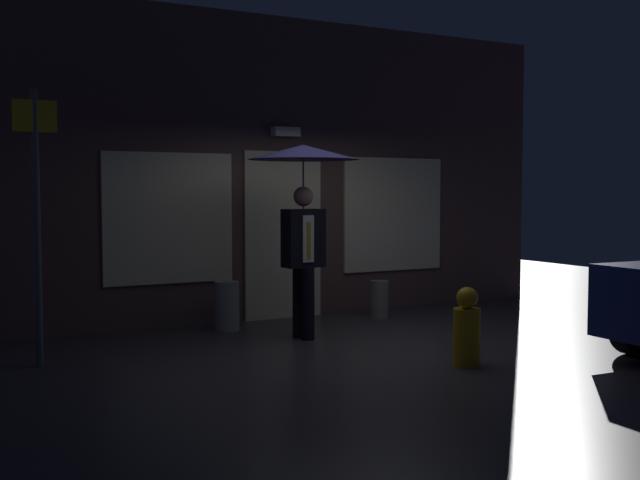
{
  "coord_description": "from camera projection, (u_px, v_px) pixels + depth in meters",
  "views": [
    {
      "loc": [
        -4.5,
        -7.05,
        1.68
      ],
      "look_at": [
        -0.22,
        0.78,
        1.12
      ],
      "focal_mm": 43.78,
      "sensor_mm": 36.0,
      "label": 1
    }
  ],
  "objects": [
    {
      "name": "person_with_umbrella",
      "position": [
        303.0,
        185.0,
        8.79
      ],
      "size": [
        1.26,
        1.26,
        2.2
      ],
      "rotation": [
        0.0,
        0.0,
        0.05
      ],
      "color": "black",
      "rests_on": "ground"
    },
    {
      "name": "fire_hydrant",
      "position": [
        467.0,
        330.0,
        7.48
      ],
      "size": [
        0.26,
        0.26,
        0.76
      ],
      "color": "gold",
      "rests_on": "ground"
    },
    {
      "name": "sidewalk_bollard",
      "position": [
        379.0,
        299.0,
        10.32
      ],
      "size": [
        0.25,
        0.25,
        0.5
      ],
      "primitive_type": "cylinder",
      "color": "slate",
      "rests_on": "ground"
    },
    {
      "name": "ground_plane",
      "position": [
        372.0,
        346.0,
        8.43
      ],
      "size": [
        18.0,
        18.0,
        0.0
      ],
      "primitive_type": "plane",
      "color": "#38353A"
    },
    {
      "name": "street_sign_post",
      "position": [
        37.0,
        212.0,
        7.38
      ],
      "size": [
        0.4,
        0.07,
        2.63
      ],
      "color": "#595B60",
      "rests_on": "ground"
    },
    {
      "name": "building_facade",
      "position": [
        278.0,
        170.0,
        10.36
      ],
      "size": [
        8.38,
        0.48,
        3.95
      ],
      "color": "brown",
      "rests_on": "ground"
    },
    {
      "name": "sidewalk_bollard_2",
      "position": [
        227.0,
        306.0,
        9.4
      ],
      "size": [
        0.3,
        0.3,
        0.59
      ],
      "primitive_type": "cylinder",
      "color": "#9E998E",
      "rests_on": "ground"
    }
  ]
}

